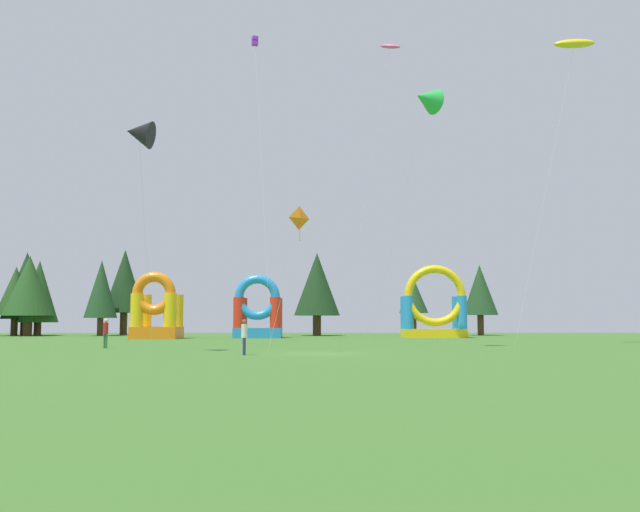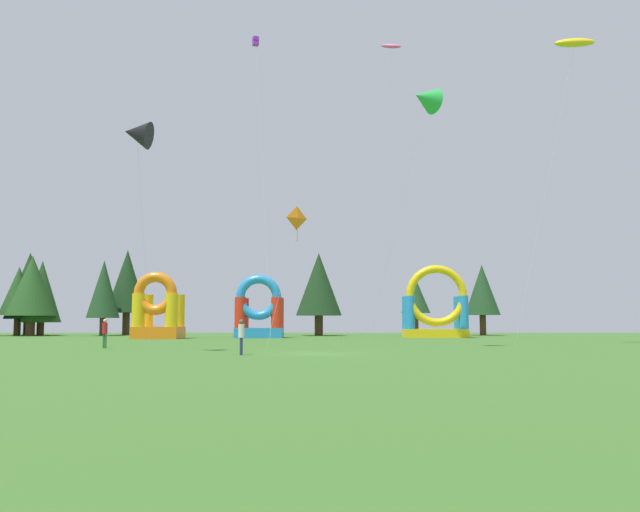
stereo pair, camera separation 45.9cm
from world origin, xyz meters
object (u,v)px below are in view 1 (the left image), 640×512
at_px(kite_yellow_parafoil, 574,44).
at_px(person_near_camera, 106,331).
at_px(kite_orange_diamond, 300,220).
at_px(kite_purple_box, 255,44).
at_px(person_midfield, 244,334).
at_px(kite_green_delta, 426,99).
at_px(inflatable_yellow_castle, 258,315).
at_px(inflatable_blue_arch, 434,311).
at_px(kite_black_delta, 139,133).
at_px(inflatable_red_slide, 156,314).
at_px(kite_pink_parafoil, 390,47).

height_order(kite_yellow_parafoil, person_near_camera, kite_yellow_parafoil).
relative_size(kite_orange_diamond, kite_purple_box, 0.28).
xyz_separation_m(kite_orange_diamond, kite_yellow_parafoil, (20.50, 12.32, 15.31)).
height_order(kite_purple_box, person_midfield, kite_purple_box).
relative_size(kite_orange_diamond, person_near_camera, 4.20).
xyz_separation_m(kite_green_delta, inflatable_yellow_castle, (-13.08, 25.97, -13.96)).
bearing_deg(inflatable_blue_arch, kite_orange_diamond, -111.78).
distance_m(kite_orange_diamond, person_near_camera, 15.33).
xyz_separation_m(kite_black_delta, inflatable_red_slide, (-5.30, 28.55, -10.04)).
height_order(kite_pink_parafoil, kite_yellow_parafoil, kite_pink_parafoil).
relative_size(kite_orange_diamond, inflatable_yellow_castle, 1.24).
distance_m(kite_yellow_parafoil, kite_green_delta, 15.22).
bearing_deg(person_near_camera, inflatable_yellow_castle, 104.02).
xyz_separation_m(kite_yellow_parafoil, person_midfield, (-23.34, -14.47, -21.58)).
distance_m(kite_purple_box, person_midfield, 37.14).
relative_size(kite_black_delta, kite_green_delta, 0.77).
height_order(kite_orange_diamond, inflatable_blue_arch, kite_orange_diamond).
height_order(kite_black_delta, inflatable_red_slide, kite_black_delta).
bearing_deg(kite_purple_box, inflatable_red_slide, 152.82).
bearing_deg(person_near_camera, kite_purple_box, 96.72).
distance_m(kite_pink_parafoil, kite_green_delta, 20.99).
height_order(kite_pink_parafoil, inflatable_blue_arch, kite_pink_parafoil).
bearing_deg(kite_orange_diamond, inflatable_red_slide, 116.59).
height_order(person_near_camera, inflatable_yellow_castle, inflatable_yellow_castle).
bearing_deg(kite_purple_box, kite_orange_diamond, -78.79).
bearing_deg(kite_black_delta, kite_green_delta, 18.06).
bearing_deg(inflatable_red_slide, kite_pink_parafoil, -12.39).
bearing_deg(inflatable_yellow_castle, inflatable_blue_arch, 2.24).
distance_m(kite_purple_box, person_near_camera, 32.65).
relative_size(kite_purple_box, inflatable_red_slide, 4.40).
distance_m(kite_green_delta, inflatable_red_slide, 35.10).
bearing_deg(kite_black_delta, inflatable_yellow_castle, 82.30).
bearing_deg(inflatable_yellow_castle, kite_purple_box, -88.69).
bearing_deg(inflatable_blue_arch, kite_green_delta, -100.51).
bearing_deg(person_midfield, inflatable_blue_arch, -39.21).
height_order(kite_orange_diamond, person_midfield, kite_orange_diamond).
distance_m(kite_green_delta, inflatable_yellow_castle, 32.26).
relative_size(kite_pink_parafoil, kite_green_delta, 1.60).
xyz_separation_m(kite_orange_diamond, kite_purple_box, (-4.75, 23.98, 20.05)).
distance_m(person_near_camera, inflatable_red_slide, 22.86).
bearing_deg(kite_orange_diamond, person_near_camera, 153.49).
relative_size(kite_green_delta, inflatable_yellow_castle, 2.72).
bearing_deg(kite_black_delta, person_midfield, -22.12).
xyz_separation_m(kite_pink_parafoil, person_near_camera, (-20.36, -17.83, -26.01)).
height_order(kite_purple_box, kite_green_delta, kite_purple_box).
bearing_deg(kite_black_delta, kite_pink_parafoil, 54.21).
height_order(person_midfield, inflatable_red_slide, inflatable_red_slide).
bearing_deg(kite_pink_parafoil, person_midfield, -112.14).
height_order(kite_purple_box, inflatable_red_slide, kite_purple_box).
relative_size(kite_purple_box, kite_green_delta, 1.63).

